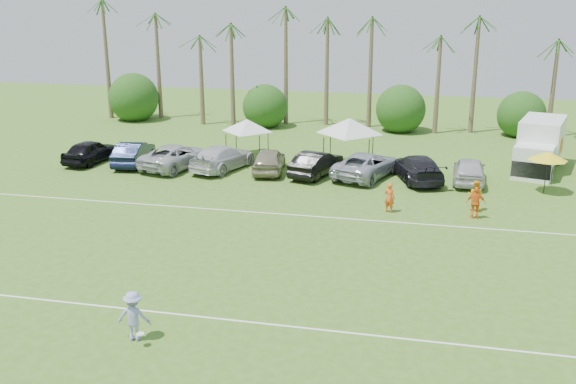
# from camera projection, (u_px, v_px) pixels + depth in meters

# --- Properties ---
(ground) EXTENTS (120.00, 120.00, 0.00)m
(ground) POSITION_uv_depth(u_px,v_px,m) (165.00, 343.00, 21.93)
(ground) COLOR #3F661E
(ground) RESTS_ON ground
(field_lines) EXTENTS (80.00, 12.10, 0.01)m
(field_lines) POSITION_uv_depth(u_px,v_px,m) (234.00, 254.00, 29.40)
(field_lines) COLOR white
(field_lines) RESTS_ON ground
(palm_tree_0) EXTENTS (2.40, 2.40, 8.90)m
(palm_tree_0) POSITION_uv_depth(u_px,v_px,m) (100.00, 39.00, 59.72)
(palm_tree_0) COLOR brown
(palm_tree_0) RESTS_ON ground
(palm_tree_1) EXTENTS (2.40, 2.40, 9.90)m
(palm_tree_1) POSITION_uv_depth(u_px,v_px,m) (149.00, 30.00, 58.44)
(palm_tree_1) COLOR brown
(palm_tree_1) RESTS_ON ground
(palm_tree_2) EXTENTS (2.40, 2.40, 10.90)m
(palm_tree_2) POSITION_uv_depth(u_px,v_px,m) (201.00, 21.00, 57.17)
(palm_tree_2) COLOR brown
(palm_tree_2) RESTS_ON ground
(palm_tree_3) EXTENTS (2.40, 2.40, 11.90)m
(palm_tree_3) POSITION_uv_depth(u_px,v_px,m) (244.00, 11.00, 56.10)
(palm_tree_3) COLOR brown
(palm_tree_3) RESTS_ON ground
(palm_tree_4) EXTENTS (2.40, 2.40, 8.90)m
(palm_tree_4) POSITION_uv_depth(u_px,v_px,m) (288.00, 42.00, 56.04)
(palm_tree_4) COLOR brown
(palm_tree_4) RESTS_ON ground
(palm_tree_5) EXTENTS (2.40, 2.40, 9.90)m
(palm_tree_5) POSITION_uv_depth(u_px,v_px,m) (334.00, 32.00, 54.97)
(palm_tree_5) COLOR brown
(palm_tree_5) RESTS_ON ground
(palm_tree_6) EXTENTS (2.40, 2.40, 10.90)m
(palm_tree_6) POSITION_uv_depth(u_px,v_px,m) (381.00, 22.00, 53.90)
(palm_tree_6) COLOR brown
(palm_tree_6) RESTS_ON ground
(palm_tree_7) EXTENTS (2.40, 2.40, 11.90)m
(palm_tree_7) POSITION_uv_depth(u_px,v_px,m) (430.00, 12.00, 52.83)
(palm_tree_7) COLOR brown
(palm_tree_7) RESTS_ON ground
(palm_tree_8) EXTENTS (2.40, 2.40, 8.90)m
(palm_tree_8) POSITION_uv_depth(u_px,v_px,m) (490.00, 45.00, 52.56)
(palm_tree_8) COLOR brown
(palm_tree_8) RESTS_ON ground
(palm_tree_9) EXTENTS (2.40, 2.40, 9.90)m
(palm_tree_9) POSITION_uv_depth(u_px,v_px,m) (556.00, 35.00, 51.28)
(palm_tree_9) COLOR brown
(palm_tree_9) RESTS_ON ground
(bush_tree_0) EXTENTS (4.00, 4.00, 4.00)m
(bush_tree_0) POSITION_uv_depth(u_px,v_px,m) (138.00, 99.00, 61.71)
(bush_tree_0) COLOR brown
(bush_tree_0) RESTS_ON ground
(bush_tree_1) EXTENTS (4.00, 4.00, 4.00)m
(bush_tree_1) POSITION_uv_depth(u_px,v_px,m) (269.00, 104.00, 59.05)
(bush_tree_1) COLOR brown
(bush_tree_1) RESTS_ON ground
(bush_tree_2) EXTENTS (4.00, 4.00, 4.00)m
(bush_tree_2) POSITION_uv_depth(u_px,v_px,m) (401.00, 109.00, 56.60)
(bush_tree_2) COLOR brown
(bush_tree_2) RESTS_ON ground
(bush_tree_3) EXTENTS (4.00, 4.00, 4.00)m
(bush_tree_3) POSITION_uv_depth(u_px,v_px,m) (520.00, 113.00, 54.55)
(bush_tree_3) COLOR brown
(bush_tree_3) RESTS_ON ground
(sideline_player_a) EXTENTS (0.71, 0.61, 1.65)m
(sideline_player_a) POSITION_uv_depth(u_px,v_px,m) (390.00, 198.00, 34.93)
(sideline_player_a) COLOR #F0581A
(sideline_player_a) RESTS_ON ground
(sideline_player_b) EXTENTS (1.01, 0.89, 1.73)m
(sideline_player_b) POSITION_uv_depth(u_px,v_px,m) (475.00, 195.00, 35.18)
(sideline_player_b) COLOR #FFA81C
(sideline_player_b) RESTS_ON ground
(sideline_player_c) EXTENTS (1.03, 0.46, 1.73)m
(sideline_player_c) POSITION_uv_depth(u_px,v_px,m) (476.00, 203.00, 33.93)
(sideline_player_c) COLOR orange
(sideline_player_c) RESTS_ON ground
(box_truck) EXTENTS (4.15, 7.03, 3.41)m
(box_truck) POSITION_uv_depth(u_px,v_px,m) (540.00, 144.00, 43.10)
(box_truck) COLOR white
(box_truck) RESTS_ON ground
(canopy_tent_left) EXTENTS (3.90, 3.90, 3.16)m
(canopy_tent_left) POSITION_uv_depth(u_px,v_px,m) (247.00, 119.00, 46.88)
(canopy_tent_left) COLOR black
(canopy_tent_left) RESTS_ON ground
(canopy_tent_right) EXTENTS (4.72, 4.72, 3.82)m
(canopy_tent_right) POSITION_uv_depth(u_px,v_px,m) (350.00, 118.00, 44.20)
(canopy_tent_right) COLOR black
(canopy_tent_right) RESTS_ON ground
(market_umbrella) EXTENTS (2.28, 2.28, 2.54)m
(market_umbrella) POSITION_uv_depth(u_px,v_px,m) (548.00, 156.00, 37.94)
(market_umbrella) COLOR black
(market_umbrella) RESTS_ON ground
(frisbee_player) EXTENTS (1.21, 0.90, 1.80)m
(frisbee_player) POSITION_uv_depth(u_px,v_px,m) (134.00, 316.00, 21.87)
(frisbee_player) COLOR #9799D6
(frisbee_player) RESTS_ON ground
(parked_car_0) EXTENTS (2.50, 5.03, 1.65)m
(parked_car_0) POSITION_uv_depth(u_px,v_px,m) (91.00, 151.00, 45.36)
(parked_car_0) COLOR black
(parked_car_0) RESTS_ON ground
(parked_car_1) EXTENTS (2.39, 5.18, 1.65)m
(parked_car_1) POSITION_uv_depth(u_px,v_px,m) (134.00, 153.00, 44.79)
(parked_car_1) COLOR black
(parked_car_1) RESTS_ON ground
(parked_car_2) EXTENTS (4.17, 6.43, 1.65)m
(parked_car_2) POSITION_uv_depth(u_px,v_px,m) (176.00, 156.00, 43.97)
(parked_car_2) COLOR #B2B4B7
(parked_car_2) RESTS_ON ground
(parked_car_3) EXTENTS (3.84, 6.10, 1.65)m
(parked_car_3) POSITION_uv_depth(u_px,v_px,m) (223.00, 158.00, 43.57)
(parked_car_3) COLOR silver
(parked_car_3) RESTS_ON ground
(parked_car_4) EXTENTS (2.56, 5.04, 1.65)m
(parked_car_4) POSITION_uv_depth(u_px,v_px,m) (269.00, 160.00, 42.90)
(parked_car_4) COLOR gray
(parked_car_4) RESTS_ON ground
(parked_car_5) EXTENTS (3.09, 5.28, 1.65)m
(parked_car_5) POSITION_uv_depth(u_px,v_px,m) (316.00, 163.00, 42.07)
(parked_car_5) COLOR black
(parked_car_5) RESTS_ON ground
(parked_car_6) EXTENTS (4.52, 6.49, 1.65)m
(parked_car_6) POSITION_uv_depth(u_px,v_px,m) (366.00, 165.00, 41.70)
(parked_car_6) COLOR #9DA0AC
(parked_car_6) RESTS_ON ground
(parked_car_7) EXTENTS (4.00, 6.11, 1.65)m
(parked_car_7) POSITION_uv_depth(u_px,v_px,m) (417.00, 168.00, 40.98)
(parked_car_7) COLOR black
(parked_car_7) RESTS_ON ground
(parked_car_8) EXTENTS (2.15, 4.91, 1.65)m
(parked_car_8) POSITION_uv_depth(u_px,v_px,m) (469.00, 170.00, 40.45)
(parked_car_8) COLOR #BCBCBC
(parked_car_8) RESTS_ON ground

